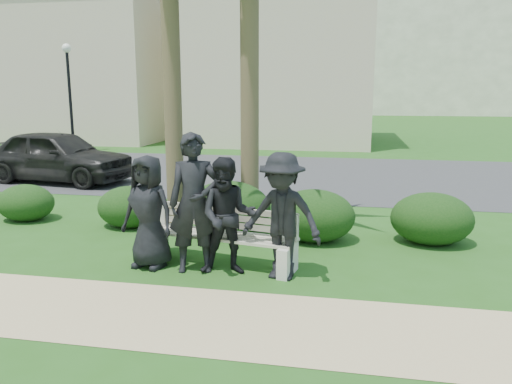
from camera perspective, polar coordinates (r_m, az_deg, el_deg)
ground at (r=7.44m, az=-6.94°, el=-7.82°), size 160.00×160.00×0.00m
footpath at (r=5.88m, az=-12.39°, el=-13.42°), size 30.00×1.60×0.01m
asphalt_street at (r=15.04m, az=2.28°, el=2.10°), size 160.00×8.00×0.01m
stucco_bldg_left at (r=28.49m, az=-19.66°, el=13.27°), size 10.40×8.40×7.30m
stucco_bldg_right at (r=24.91m, az=3.51°, el=14.25°), size 8.40×8.40×7.30m
street_lamp at (r=21.77m, az=-20.62°, el=12.06°), size 0.36×0.36×4.29m
park_bench at (r=7.18m, az=-4.31°, el=-5.52°), size 2.33×0.93×0.78m
man_a at (r=7.11m, az=-12.20°, el=-2.23°), size 0.86×0.64×1.59m
man_b at (r=6.80m, az=-7.03°, el=-1.28°), size 0.79×0.63×1.91m
man_c at (r=6.70m, az=-3.25°, el=-2.81°), size 0.86×0.72×1.60m
man_d at (r=6.51m, az=2.97°, el=-2.82°), size 1.21×0.86×1.68m
hedge_a at (r=10.56m, az=-24.84°, el=-1.02°), size 1.10×0.91×0.72m
hedge_b at (r=9.42m, az=-14.26°, el=-1.53°), size 1.18×0.98×0.77m
hedge_c at (r=8.94m, az=-4.44°, el=-2.41°), size 0.95×0.78×0.62m
hedge_d at (r=8.66m, az=-3.15°, el=-1.69°), size 1.47×1.21×0.96m
hedge_e at (r=8.34m, az=6.66°, el=-2.53°), size 1.35×1.12×0.88m
hedge_f at (r=8.62m, az=19.46°, el=-2.73°), size 1.32×1.09×0.86m
car_a at (r=14.62m, az=-21.76°, el=3.84°), size 4.36×2.19×1.42m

